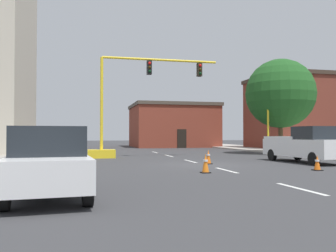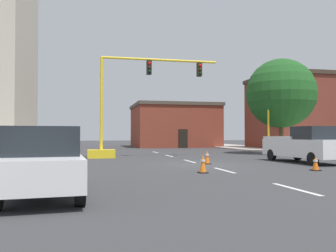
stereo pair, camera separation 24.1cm
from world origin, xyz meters
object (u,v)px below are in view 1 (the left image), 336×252
at_px(traffic_cone_roadside_a, 208,157).
at_px(tree_right_mid, 280,94).
at_px(traffic_signal_gantry, 119,124).
at_px(traffic_cone_roadside_c, 206,163).
at_px(sedan_white_near_left, 49,161).
at_px(pickup_truck_white, 306,145).
at_px(traffic_cone_roadside_b, 317,163).
at_px(traffic_light_pole_right, 268,109).

bearing_deg(traffic_cone_roadside_a, tree_right_mid, 42.42).
distance_m(traffic_signal_gantry, traffic_cone_roadside_c, 10.99).
bearing_deg(sedan_white_near_left, traffic_cone_roadside_a, 49.91).
height_order(pickup_truck_white, traffic_cone_roadside_b, pickup_truck_white).
height_order(traffic_signal_gantry, tree_right_mid, tree_right_mid).
height_order(tree_right_mid, traffic_cone_roadside_c, tree_right_mid).
distance_m(pickup_truck_white, traffic_cone_roadside_c, 8.23).
bearing_deg(traffic_signal_gantry, traffic_cone_roadside_b, -54.59).
bearing_deg(tree_right_mid, traffic_cone_roadside_c, -130.51).
xyz_separation_m(traffic_cone_roadside_a, traffic_cone_roadside_c, (-1.59, -4.19, 0.01)).
xyz_separation_m(traffic_cone_roadside_b, traffic_cone_roadside_c, (-5.02, 0.13, 0.06)).
bearing_deg(traffic_light_pole_right, traffic_signal_gantry, -177.21).
xyz_separation_m(traffic_signal_gantry, traffic_light_pole_right, (11.35, 0.55, 1.29)).
relative_size(traffic_cone_roadside_b, traffic_cone_roadside_c, 0.85).
xyz_separation_m(traffic_light_pole_right, tree_right_mid, (1.85, 1.39, 1.35)).
bearing_deg(pickup_truck_white, traffic_cone_roadside_c, -151.35).
height_order(tree_right_mid, traffic_cone_roadside_a, tree_right_mid).
relative_size(traffic_signal_gantry, tree_right_mid, 1.17).
xyz_separation_m(tree_right_mid, traffic_cone_roadside_c, (-10.65, -12.47, -4.49)).
bearing_deg(sedan_white_near_left, pickup_truck_white, 32.96).
relative_size(traffic_light_pole_right, tree_right_mid, 0.63).
xyz_separation_m(traffic_light_pole_right, traffic_cone_roadside_a, (-7.21, -6.89, -3.16)).
height_order(traffic_signal_gantry, pickup_truck_white, traffic_signal_gantry).
bearing_deg(sedan_white_near_left, traffic_cone_roadside_c, 37.93).
bearing_deg(traffic_cone_roadside_a, sedan_white_near_left, -130.09).
distance_m(pickup_truck_white, traffic_cone_roadside_b, 4.66).
bearing_deg(sedan_white_near_left, traffic_light_pole_right, 46.98).
distance_m(traffic_cone_roadside_b, traffic_cone_roadside_c, 5.02).
distance_m(sedan_white_near_left, traffic_cone_roadside_c, 7.15).
bearing_deg(traffic_cone_roadside_a, traffic_signal_gantry, 123.17).
distance_m(traffic_light_pole_right, tree_right_mid, 2.68).
xyz_separation_m(traffic_light_pole_right, traffic_cone_roadside_c, (-8.80, -11.08, -3.14)).
bearing_deg(traffic_cone_roadside_a, traffic_cone_roadside_b, -51.53).
xyz_separation_m(traffic_light_pole_right, sedan_white_near_left, (-14.43, -15.46, -2.64)).
relative_size(traffic_light_pole_right, traffic_cone_roadside_c, 6.13).
bearing_deg(traffic_cone_roadside_a, pickup_truck_white, -2.56).
bearing_deg(traffic_cone_roadside_c, traffic_signal_gantry, 103.63).
bearing_deg(traffic_cone_roadside_b, tree_right_mid, 65.92).
bearing_deg(pickup_truck_white, tree_right_mid, 67.98).
bearing_deg(traffic_signal_gantry, sedan_white_near_left, -101.66).
relative_size(traffic_light_pole_right, sedan_white_near_left, 1.04).
relative_size(tree_right_mid, traffic_cone_roadside_b, 11.53).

